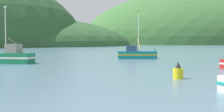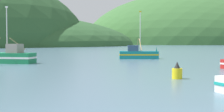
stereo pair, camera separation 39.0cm
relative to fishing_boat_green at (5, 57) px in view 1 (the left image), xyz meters
name	(u,v)px [view 1 (the left image)]	position (x,y,z in m)	size (l,w,h in m)	color
hill_far_right	(181,44)	(117.63, 221.23, -0.82)	(168.26, 134.61, 83.54)	#386633
fishing_boat_green	(5,57)	(0.00, 0.00, 0.00)	(7.90, 10.15, 7.27)	#197A47
fishing_boat_teal	(137,54)	(19.35, 7.06, -0.05)	(6.46, 10.54, 7.60)	#147F84
channel_buoy	(178,72)	(14.90, -20.62, -0.30)	(0.77, 0.77, 1.30)	yellow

